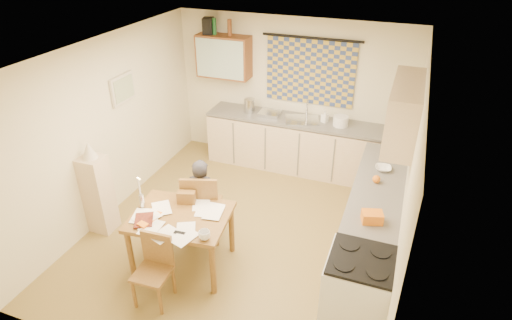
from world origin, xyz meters
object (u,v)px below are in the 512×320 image
at_px(counter_back, 303,146).
at_px(shelf_stand, 98,194).
at_px(person, 202,200).
at_px(dining_table, 183,240).
at_px(stove, 357,296).
at_px(chair_far, 204,217).
at_px(counter_right, 371,231).

relative_size(counter_back, shelf_stand, 2.93).
height_order(person, shelf_stand, person).
bearing_deg(person, shelf_stand, 3.12).
bearing_deg(dining_table, counter_back, 67.87).
bearing_deg(stove, chair_far, 158.42).
height_order(counter_right, chair_far, chair_far).
relative_size(stove, chair_far, 0.97).
distance_m(stove, shelf_stand, 3.58).
relative_size(counter_back, dining_table, 2.68).
bearing_deg(shelf_stand, chair_far, 13.15).
bearing_deg(person, counter_back, -118.68).
height_order(chair_far, person, person).
bearing_deg(dining_table, counter_right, 15.49).
height_order(counter_back, dining_table, counter_back).
relative_size(dining_table, person, 1.03).
distance_m(stove, chair_far, 2.31).
relative_size(counter_right, dining_table, 2.39).
bearing_deg(stove, counter_back, 114.03).
distance_m(dining_table, shelf_stand, 1.44).
relative_size(counter_back, stove, 3.31).
distance_m(counter_right, dining_table, 2.31).
xyz_separation_m(stove, chair_far, (-2.14, 0.85, -0.18)).
bearing_deg(dining_table, person, 83.74).
relative_size(counter_back, person, 2.76).
bearing_deg(counter_right, stove, -90.00).
xyz_separation_m(person, shelf_stand, (-1.40, -0.32, -0.04)).
height_order(stove, person, person).
bearing_deg(stove, person, 158.56).
distance_m(dining_table, chair_far, 0.57).
height_order(dining_table, person, person).
xyz_separation_m(counter_back, shelf_stand, (-2.17, -2.56, 0.11)).
height_order(counter_back, chair_far, chair_far).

